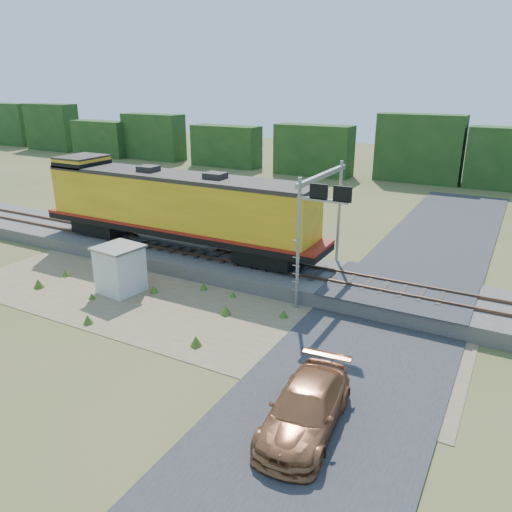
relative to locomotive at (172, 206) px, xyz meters
The scene contains 11 objects.
ground 9.70m from the locomotive, 41.31° to the right, with size 140.00×140.00×0.00m, color #475123.
ballast 7.46m from the locomotive, ahead, with size 70.00×5.00×0.80m, color slate.
rails 7.28m from the locomotive, ahead, with size 70.00×1.54×0.16m.
dirt_shoulder 8.06m from the locomotive, 48.73° to the right, with size 26.00×8.00×0.03m, color #8C7754.
road 15.16m from the locomotive, 20.82° to the right, with size 7.00×66.00×0.86m.
tree_line_north 32.72m from the locomotive, 77.96° to the left, with size 130.00×3.00×6.50m.
weed_clumps 7.58m from the locomotive, 60.58° to the right, with size 15.00×6.20×0.56m, color #3E601B, non-canonical shape.
locomotive is the anchor object (origin of this frame).
shed 5.83m from the locomotive, 83.25° to the right, with size 2.35×2.35×2.52m.
signal_gantry 9.99m from the locomotive, ahead, with size 2.56×6.20×6.45m.
car 17.52m from the locomotive, 38.88° to the right, with size 2.09×5.13×1.49m, color #985C38.
Camera 1 is at (11.63, -17.27, 10.58)m, focal length 35.00 mm.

